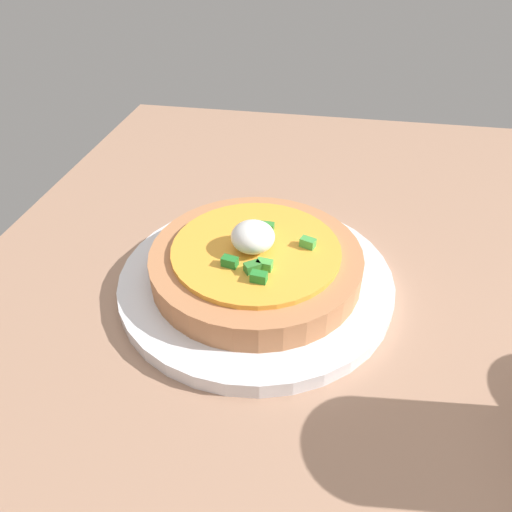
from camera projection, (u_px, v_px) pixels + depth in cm
name	position (u px, v px, depth cm)	size (l,w,h in cm)	color
dining_table	(400.00, 377.00, 36.25)	(100.22, 81.10, 2.35)	#A67C62
plate	(256.00, 279.00, 42.56)	(24.51, 24.51, 1.39)	white
pizza	(256.00, 260.00, 41.20)	(18.61, 18.61, 5.49)	#BE7B4F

